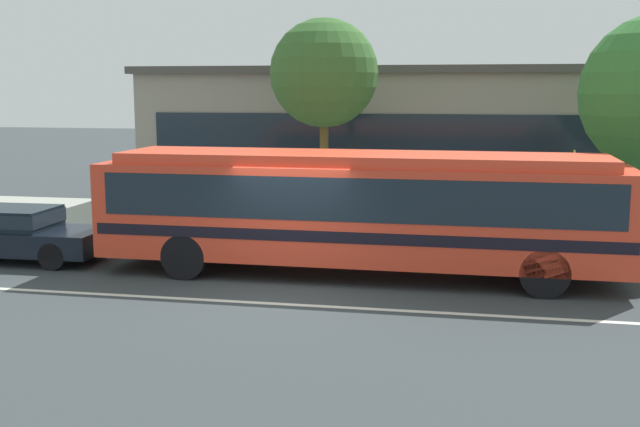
% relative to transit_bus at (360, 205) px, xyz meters
% --- Properties ---
extents(ground_plane, '(120.00, 120.00, 0.00)m').
position_rel_transit_bus_xyz_m(ground_plane, '(-1.30, -1.83, -1.59)').
color(ground_plane, '#343B3D').
extents(sidewalk_slab, '(60.00, 8.00, 0.12)m').
position_rel_transit_bus_xyz_m(sidewalk_slab, '(-1.30, 5.35, -1.53)').
color(sidewalk_slab, '#989B90').
rests_on(sidewalk_slab, ground_plane).
extents(lane_stripe_center, '(56.00, 0.16, 0.01)m').
position_rel_transit_bus_xyz_m(lane_stripe_center, '(-1.30, -2.63, -1.59)').
color(lane_stripe_center, silver).
rests_on(lane_stripe_center, ground_plane).
extents(transit_bus, '(11.51, 2.61, 2.73)m').
position_rel_transit_bus_xyz_m(transit_bus, '(0.00, 0.00, 0.00)').
color(transit_bus, red).
rests_on(transit_bus, ground_plane).
extents(sedan_behind_bus, '(4.75, 1.86, 1.29)m').
position_rel_transit_bus_xyz_m(sedan_behind_bus, '(-8.65, -0.12, -0.87)').
color(sedan_behind_bus, black).
rests_on(sedan_behind_bus, ground_plane).
extents(pedestrian_waiting_near_sign, '(0.42, 0.42, 1.74)m').
position_rel_transit_bus_xyz_m(pedestrian_waiting_near_sign, '(3.41, 2.26, -0.45)').
color(pedestrian_waiting_near_sign, '#6C654C').
rests_on(pedestrian_waiting_near_sign, sidewalk_slab).
extents(pedestrian_walking_along_curb, '(0.47, 0.47, 1.67)m').
position_rel_transit_bus_xyz_m(pedestrian_walking_along_curb, '(4.27, 2.90, -0.50)').
color(pedestrian_walking_along_curb, '#7E6961').
rests_on(pedestrian_walking_along_curb, sidewalk_slab).
extents(bus_stop_sign, '(0.08, 0.44, 2.60)m').
position_rel_transit_bus_xyz_m(bus_stop_sign, '(4.68, 1.79, 0.19)').
color(bus_stop_sign, gray).
rests_on(bus_stop_sign, sidewalk_slab).
extents(street_tree_near_stop, '(3.03, 3.03, 5.93)m').
position_rel_transit_bus_xyz_m(street_tree_near_stop, '(-1.74, 4.83, 2.93)').
color(street_tree_near_stop, brown).
rests_on(street_tree_near_stop, sidewalk_slab).
extents(station_building, '(19.44, 8.27, 4.82)m').
position_rel_transit_bus_xyz_m(station_building, '(0.97, 11.21, 0.83)').
color(station_building, gray).
rests_on(station_building, ground_plane).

